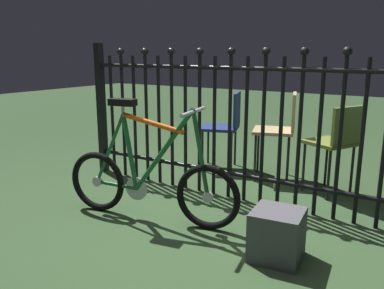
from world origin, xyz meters
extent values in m
plane|color=#304A2A|center=(0.00, 0.00, 0.00)|extent=(20.00, 20.00, 0.00)
cylinder|color=black|center=(-1.60, 0.66, 0.60)|extent=(0.03, 0.03, 1.21)
sphere|color=black|center=(-1.60, 0.66, 1.24)|extent=(0.07, 0.07, 0.07)
cylinder|color=black|center=(-1.45, 0.66, 0.60)|extent=(0.03, 0.03, 1.21)
cylinder|color=black|center=(-1.30, 0.66, 0.60)|extent=(0.03, 0.03, 1.21)
sphere|color=black|center=(-1.30, 0.66, 1.24)|extent=(0.07, 0.07, 0.07)
cylinder|color=black|center=(-1.16, 0.66, 0.60)|extent=(0.03, 0.03, 1.21)
cylinder|color=black|center=(-1.01, 0.66, 0.60)|extent=(0.03, 0.03, 1.21)
sphere|color=black|center=(-1.01, 0.66, 1.24)|extent=(0.07, 0.07, 0.07)
cylinder|color=black|center=(-0.86, 0.66, 0.60)|extent=(0.03, 0.03, 1.21)
cylinder|color=black|center=(-0.71, 0.66, 0.60)|extent=(0.03, 0.03, 1.21)
sphere|color=black|center=(-0.71, 0.66, 1.24)|extent=(0.07, 0.07, 0.07)
cylinder|color=black|center=(-0.56, 0.66, 0.60)|extent=(0.03, 0.03, 1.21)
cylinder|color=black|center=(-0.41, 0.66, 0.60)|extent=(0.03, 0.03, 1.21)
sphere|color=black|center=(-0.41, 0.66, 1.24)|extent=(0.07, 0.07, 0.07)
cylinder|color=black|center=(-0.26, 0.66, 0.60)|extent=(0.03, 0.03, 1.21)
cylinder|color=black|center=(-0.12, 0.66, 0.60)|extent=(0.03, 0.03, 1.21)
sphere|color=black|center=(-0.12, 0.66, 1.24)|extent=(0.07, 0.07, 0.07)
cylinder|color=black|center=(0.03, 0.66, 0.60)|extent=(0.03, 0.03, 1.21)
cylinder|color=black|center=(0.18, 0.66, 0.60)|extent=(0.03, 0.03, 1.21)
sphere|color=black|center=(0.18, 0.66, 1.24)|extent=(0.07, 0.07, 0.07)
cylinder|color=black|center=(0.33, 0.66, 0.60)|extent=(0.03, 0.03, 1.21)
cylinder|color=black|center=(0.48, 0.66, 0.60)|extent=(0.03, 0.03, 1.21)
sphere|color=black|center=(0.48, 0.66, 1.24)|extent=(0.07, 0.07, 0.07)
cylinder|color=black|center=(0.63, 0.66, 0.60)|extent=(0.03, 0.03, 1.21)
cylinder|color=black|center=(0.78, 0.66, 0.60)|extent=(0.03, 0.03, 1.21)
sphere|color=black|center=(0.78, 0.66, 1.24)|extent=(0.07, 0.07, 0.07)
cylinder|color=black|center=(0.93, 0.66, 0.60)|extent=(0.03, 0.03, 1.21)
cylinder|color=black|center=(0.00, 0.66, 0.22)|extent=(3.20, 0.04, 0.04)
cylinder|color=black|center=(0.00, 0.66, 1.11)|extent=(3.20, 0.04, 0.04)
cube|color=black|center=(-1.60, 0.66, 0.66)|extent=(0.07, 0.07, 1.33)
torus|color=black|center=(-0.86, -0.16, 0.24)|extent=(0.48, 0.13, 0.48)
cylinder|color=silver|center=(-0.86, -0.16, 0.24)|extent=(0.08, 0.04, 0.08)
torus|color=black|center=(0.06, 0.00, 0.24)|extent=(0.48, 0.13, 0.48)
cylinder|color=silver|center=(0.06, 0.00, 0.24)|extent=(0.08, 0.04, 0.08)
cylinder|color=#19592D|center=(-0.28, -0.06, 0.54)|extent=(0.49, 0.12, 0.65)
cylinder|color=#EA5914|center=(-0.36, -0.08, 0.74)|extent=(0.49, 0.12, 0.14)
cylinder|color=#19592D|center=(-0.56, -0.11, 0.51)|extent=(0.13, 0.06, 0.57)
cylinder|color=#19592D|center=(-0.68, -0.13, 0.23)|extent=(0.35, 0.09, 0.04)
cylinder|color=#19592D|center=(-0.73, -0.14, 0.51)|extent=(0.28, 0.08, 0.56)
cylinder|color=#19592D|center=(0.00, -0.01, 0.55)|extent=(0.14, 0.06, 0.63)
cylinder|color=silver|center=(-0.05, -0.02, 0.85)|extent=(0.03, 0.03, 0.02)
cylinder|color=silver|center=(-0.05, -0.02, 0.84)|extent=(0.10, 0.40, 0.03)
cylinder|color=silver|center=(-0.60, -0.12, 0.82)|extent=(0.03, 0.03, 0.07)
cube|color=black|center=(-0.60, -0.12, 0.88)|extent=(0.21, 0.12, 0.05)
cylinder|color=silver|center=(-0.51, -0.10, 0.23)|extent=(0.18, 0.04, 0.18)
cylinder|color=black|center=(-0.71, 1.21, 0.22)|extent=(0.02, 0.02, 0.43)
cylinder|color=black|center=(-0.81, 1.50, 0.22)|extent=(0.02, 0.02, 0.43)
cylinder|color=black|center=(-0.42, 1.31, 0.22)|extent=(0.02, 0.02, 0.43)
cylinder|color=black|center=(-0.52, 1.60, 0.22)|extent=(0.02, 0.02, 0.43)
cube|color=navy|center=(-0.62, 1.41, 0.45)|extent=(0.49, 0.49, 0.03)
cube|color=navy|center=(-0.44, 1.47, 0.65)|extent=(0.14, 0.36, 0.36)
cylinder|color=black|center=(0.38, 1.17, 0.22)|extent=(0.02, 0.02, 0.45)
cylinder|color=black|center=(0.52, 1.43, 0.22)|extent=(0.02, 0.02, 0.45)
cylinder|color=black|center=(0.64, 1.03, 0.22)|extent=(0.02, 0.02, 0.45)
cylinder|color=black|center=(0.77, 1.29, 0.22)|extent=(0.02, 0.02, 0.45)
cube|color=olive|center=(0.58, 1.23, 0.46)|extent=(0.49, 0.49, 0.03)
cube|color=olive|center=(0.73, 1.15, 0.64)|extent=(0.19, 0.32, 0.32)
cylinder|color=black|center=(-0.09, 1.17, 0.23)|extent=(0.02, 0.02, 0.47)
cylinder|color=black|center=(-0.19, 1.46, 0.23)|extent=(0.02, 0.02, 0.47)
cylinder|color=black|center=(0.20, 1.26, 0.23)|extent=(0.02, 0.02, 0.47)
cylinder|color=black|center=(0.11, 1.56, 0.23)|extent=(0.02, 0.02, 0.47)
cube|color=tan|center=(0.01, 1.36, 0.48)|extent=(0.48, 0.48, 0.03)
cube|color=tan|center=(0.18, 1.42, 0.68)|extent=(0.14, 0.36, 0.35)
cube|color=#4C4C51|center=(0.62, -0.13, 0.15)|extent=(0.33, 0.33, 0.31)
camera|label=1|loc=(1.37, -2.28, 1.23)|focal=37.00mm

